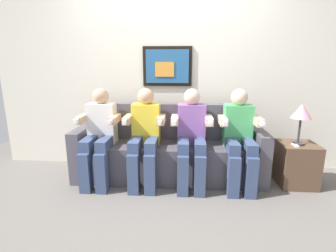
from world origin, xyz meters
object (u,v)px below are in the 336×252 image
Objects in this scene: table_lamp at (301,113)px; spare_remote_on_table at (295,145)px; person_left_center at (145,133)px; person_rightmost at (239,135)px; person_leftmost at (99,133)px; side_table_right at (296,164)px; person_right_center at (191,134)px; couch at (169,153)px.

spare_remote_on_table is (-0.05, -0.07, -0.35)m from table_lamp.
person_rightmost is (1.07, 0.00, 0.00)m from person_left_center.
spare_remote_on_table is at bearing -2.33° from person_rightmost.
person_leftmost and person_rightmost have the same top height.
person_leftmost is 1.60m from person_rightmost.
person_rightmost is at bearing 177.67° from spare_remote_on_table.
side_table_right is at bearing 2.00° from person_left_center.
person_right_center is at bearing 0.00° from person_left_center.
couch reaches higher than spare_remote_on_table.
couch is at bearing 174.99° from table_lamp.
person_leftmost reaches higher than table_lamp.
couch is 1.44m from spare_remote_on_table.
person_leftmost and person_left_center have the same top height.
person_rightmost is at bearing 0.00° from person_left_center.
person_right_center reaches higher than spare_remote_on_table.
spare_remote_on_table is (1.15, -0.02, -0.10)m from person_right_center.
table_lamp is (1.47, -0.13, 0.55)m from couch.
spare_remote_on_table is (2.21, -0.02, -0.10)m from person_leftmost.
person_left_center is 1.07m from person_rightmost.
person_rightmost is 0.62m from spare_remote_on_table.
table_lamp is at bearing 50.67° from spare_remote_on_table.
couch is 2.05× the size of person_left_center.
person_rightmost reaches higher than side_table_right.
couch is 2.05× the size of person_leftmost.
person_leftmost reaches higher than couch.
table_lamp is (0.67, 0.04, 0.25)m from person_rightmost.
spare_remote_on_table is at bearing -0.85° from person_left_center.
side_table_right is (2.29, 0.06, -0.36)m from person_leftmost.
couch is 4.96× the size of table_lamp.
person_right_center is (0.53, 0.00, 0.00)m from person_left_center.
person_left_center is at bearing -147.72° from couch.
person_right_center is at bearing 0.00° from person_leftmost.
person_right_center is (1.07, 0.00, 0.00)m from person_leftmost.
person_rightmost reaches higher than couch.
person_rightmost is (0.53, 0.00, 0.00)m from person_right_center.
person_rightmost is 0.78m from side_table_right.
spare_remote_on_table is at bearing -7.80° from couch.
table_lamp is at bearing 1.92° from person_right_center.
couch is at bearing 32.28° from person_left_center.
person_right_center reaches higher than table_lamp.
person_left_center is 1.00× the size of person_right_center.
person_leftmost is at bearing 180.00° from person_right_center.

